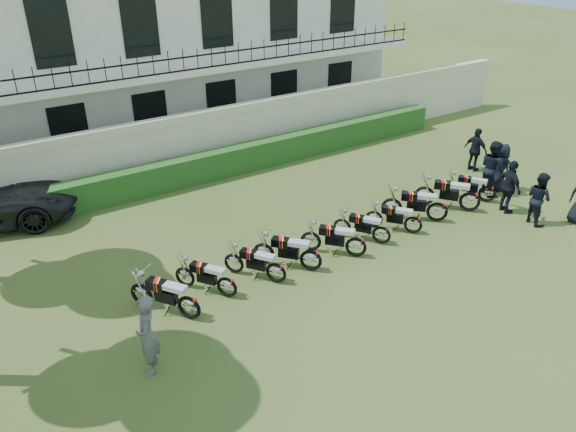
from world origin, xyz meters
name	(u,v)px	position (x,y,z in m)	size (l,w,h in m)	color
ground	(342,265)	(0.00, 0.00, 0.00)	(100.00, 100.00, 0.00)	#384D1E
perimeter_wall	(211,139)	(0.00, 8.00, 1.17)	(30.00, 0.35, 2.30)	beige
hedge	(246,157)	(1.00, 7.20, 0.50)	(18.00, 0.60, 1.00)	#244E1C
building	(145,42)	(0.00, 13.96, 3.71)	(20.40, 9.60, 7.40)	white
motorcycle_0	(189,302)	(-4.48, 0.10, 0.49)	(1.18, 1.66, 1.06)	black
motorcycle_1	(227,282)	(-3.33, 0.39, 0.44)	(1.08, 1.50, 0.96)	black
motorcycle_2	(276,268)	(-1.98, 0.26, 0.45)	(1.09, 1.51, 0.97)	black
motorcycle_3	(311,255)	(-0.90, 0.23, 0.49)	(1.35, 1.52, 1.06)	black
motorcycle_4	(356,242)	(0.55, 0.12, 0.47)	(1.33, 1.46, 1.03)	black
motorcycle_5	(382,231)	(1.62, 0.27, 0.44)	(1.05, 1.49, 0.95)	black
motorcycle_6	(414,221)	(2.83, 0.22, 0.44)	(1.15, 1.40, 0.94)	black
motorcycle_7	(438,207)	(3.97, 0.36, 0.52)	(1.51, 1.53, 1.12)	black
motorcycle_8	(470,197)	(5.37, 0.29, 0.53)	(1.40, 1.69, 1.14)	black
motorcycle_9	(488,190)	(6.40, 0.44, 0.44)	(1.05, 1.51, 0.96)	black
inspector	(147,335)	(-5.85, -1.00, 0.91)	(0.66, 0.44, 1.82)	slate
officer_1	(539,198)	(6.52, -1.31, 0.84)	(0.81, 0.63, 1.67)	black
officer_2	(509,187)	(6.35, -0.37, 0.88)	(1.03, 0.43, 1.77)	black
officer_3	(500,167)	(7.52, 0.91, 0.84)	(0.82, 0.54, 1.69)	black
officer_4	(492,168)	(7.02, 0.86, 0.95)	(0.92, 0.72, 1.90)	black
officer_5	(476,150)	(8.14, 2.51, 0.82)	(0.97, 0.40, 1.65)	black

